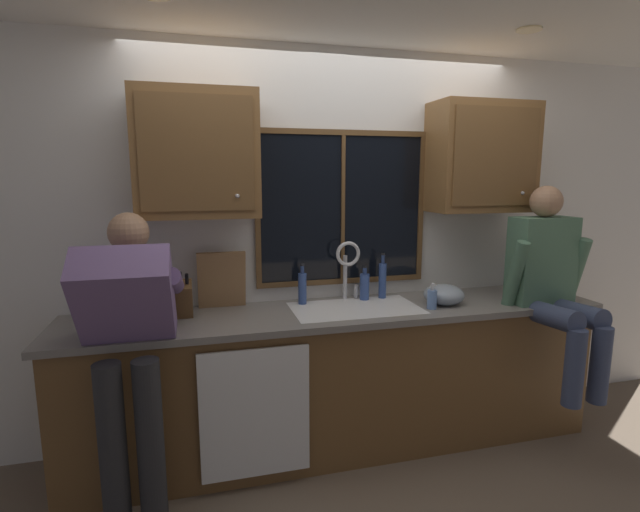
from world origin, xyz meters
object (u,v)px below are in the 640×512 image
(person_standing, at_px, (129,336))
(knife_block, at_px, (182,300))
(mixing_bowl, at_px, (444,295))
(bottle_green_glass, at_px, (364,286))
(cutting_board, at_px, (222,280))
(bottle_tall_clear, at_px, (382,280))
(bottle_amber_small, at_px, (302,288))
(soap_dispenser, at_px, (432,299))
(person_sitting_on_counter, at_px, (551,278))

(person_standing, bearing_deg, knife_block, 56.89)
(mixing_bowl, relative_size, bottle_green_glass, 1.13)
(cutting_board, height_order, bottle_tall_clear, cutting_board)
(cutting_board, xyz_separation_m, bottle_tall_clear, (1.06, -0.02, -0.05))
(person_standing, distance_m, bottle_tall_clear, 1.63)
(mixing_bowl, bearing_deg, bottle_amber_small, 166.14)
(bottle_green_glass, xyz_separation_m, bottle_tall_clear, (0.13, 0.01, 0.03))
(mixing_bowl, relative_size, soap_dispenser, 1.57)
(mixing_bowl, xyz_separation_m, bottle_green_glass, (-0.47, 0.22, 0.04))
(soap_dispenser, height_order, bottle_green_glass, bottle_green_glass)
(bottle_tall_clear, height_order, bottle_amber_small, bottle_tall_clear)
(bottle_tall_clear, bearing_deg, soap_dispenser, -58.24)
(person_standing, relative_size, bottle_green_glass, 6.73)
(person_standing, xyz_separation_m, person_sitting_on_counter, (2.50, 0.04, 0.15))
(person_standing, height_order, person_sitting_on_counter, person_sitting_on_counter)
(soap_dispenser, distance_m, bottle_amber_small, 0.82)
(person_standing, relative_size, cutting_board, 4.20)
(mixing_bowl, bearing_deg, soap_dispenser, -145.65)
(soap_dispenser, bearing_deg, person_sitting_on_counter, -10.27)
(person_sitting_on_counter, bearing_deg, cutting_board, 166.57)
(knife_block, xyz_separation_m, mixing_bowl, (1.64, -0.11, -0.05))
(cutting_board, distance_m, bottle_green_glass, 0.94)
(person_sitting_on_counter, height_order, bottle_green_glass, person_sitting_on_counter)
(person_sitting_on_counter, relative_size, knife_block, 3.92)
(cutting_board, relative_size, bottle_amber_small, 1.40)
(knife_block, bearing_deg, mixing_bowl, -3.79)
(person_standing, relative_size, mixing_bowl, 5.94)
(mixing_bowl, bearing_deg, person_standing, -171.91)
(person_sitting_on_counter, relative_size, bottle_amber_small, 4.76)
(cutting_board, xyz_separation_m, soap_dispenser, (1.26, -0.35, -0.12))
(cutting_board, bearing_deg, person_standing, -132.87)
(soap_dispenser, bearing_deg, bottle_amber_small, 157.66)
(bottle_green_glass, bearing_deg, person_sitting_on_counter, -22.36)
(knife_block, relative_size, cutting_board, 0.87)
(person_sitting_on_counter, distance_m, bottle_amber_small, 1.58)
(bottle_green_glass, bearing_deg, mixing_bowl, -25.11)
(bottle_amber_small, bearing_deg, person_sitting_on_counter, -16.51)
(bottle_amber_small, bearing_deg, bottle_tall_clear, 1.22)
(person_sitting_on_counter, relative_size, soap_dispenser, 7.59)
(soap_dispenser, height_order, bottle_tall_clear, bottle_tall_clear)
(person_sitting_on_counter, distance_m, bottle_green_glass, 1.18)
(knife_block, bearing_deg, person_sitting_on_counter, -8.48)
(knife_block, height_order, soap_dispenser, knife_block)
(bottle_green_glass, height_order, bottle_amber_small, bottle_amber_small)
(soap_dispenser, bearing_deg, cutting_board, 164.73)
(cutting_board, height_order, mixing_bowl, cutting_board)
(person_sitting_on_counter, relative_size, bottle_green_glass, 5.46)
(person_standing, height_order, cutting_board, person_standing)
(person_standing, height_order, bottle_green_glass, person_standing)
(cutting_board, relative_size, bottle_tall_clear, 1.20)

